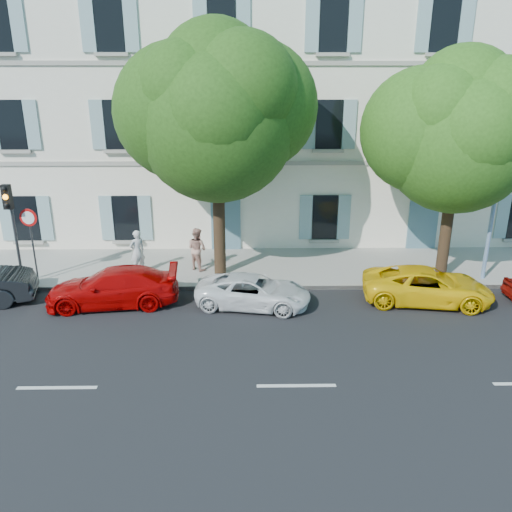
{
  "coord_description": "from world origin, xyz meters",
  "views": [
    {
      "loc": [
        -1.18,
        -14.78,
        7.18
      ],
      "look_at": [
        -0.93,
        2.0,
        1.4
      ],
      "focal_mm": 35.0,
      "sensor_mm": 36.0,
      "label": 1
    }
  ],
  "objects_px": {
    "road_sign": "(30,230)",
    "pedestrian_b": "(197,249)",
    "traffic_light": "(10,213)",
    "pedestrian_a": "(137,252)",
    "street_lamp": "(502,170)",
    "car_yellow_supercar": "(427,286)",
    "tree_right": "(458,140)",
    "car_red_coupe": "(113,287)",
    "car_white_coupe": "(253,291)",
    "tree_left": "(217,122)"
  },
  "relations": [
    {
      "from": "car_red_coupe",
      "to": "pedestrian_a",
      "type": "bearing_deg",
      "value": 168.27
    },
    {
      "from": "car_white_coupe",
      "to": "pedestrian_a",
      "type": "distance_m",
      "value": 5.39
    },
    {
      "from": "road_sign",
      "to": "tree_right",
      "type": "bearing_deg",
      "value": 1.01
    },
    {
      "from": "traffic_light",
      "to": "car_yellow_supercar",
      "type": "bearing_deg",
      "value": -5.99
    },
    {
      "from": "tree_right",
      "to": "road_sign",
      "type": "bearing_deg",
      "value": -178.99
    },
    {
      "from": "car_red_coupe",
      "to": "road_sign",
      "type": "xyz_separation_m",
      "value": [
        -3.32,
        1.82,
        1.53
      ]
    },
    {
      "from": "car_red_coupe",
      "to": "tree_right",
      "type": "distance_m",
      "value": 13.1
    },
    {
      "from": "car_red_coupe",
      "to": "pedestrian_a",
      "type": "xyz_separation_m",
      "value": [
        0.29,
        2.73,
        0.37
      ]
    },
    {
      "from": "traffic_light",
      "to": "road_sign",
      "type": "relative_size",
      "value": 1.33
    },
    {
      "from": "pedestrian_a",
      "to": "road_sign",
      "type": "bearing_deg",
      "value": -26.01
    },
    {
      "from": "pedestrian_b",
      "to": "pedestrian_a",
      "type": "bearing_deg",
      "value": 45.57
    },
    {
      "from": "street_lamp",
      "to": "pedestrian_b",
      "type": "relative_size",
      "value": 4.31
    },
    {
      "from": "pedestrian_a",
      "to": "pedestrian_b",
      "type": "distance_m",
      "value": 2.32
    },
    {
      "from": "tree_left",
      "to": "street_lamp",
      "type": "bearing_deg",
      "value": -4.68
    },
    {
      "from": "car_red_coupe",
      "to": "car_yellow_supercar",
      "type": "height_order",
      "value": "car_red_coupe"
    },
    {
      "from": "car_red_coupe",
      "to": "tree_right",
      "type": "height_order",
      "value": "tree_right"
    },
    {
      "from": "tree_right",
      "to": "street_lamp",
      "type": "bearing_deg",
      "value": -13.06
    },
    {
      "from": "car_yellow_supercar",
      "to": "pedestrian_b",
      "type": "xyz_separation_m",
      "value": [
        -8.22,
        2.99,
        0.4
      ]
    },
    {
      "from": "tree_left",
      "to": "road_sign",
      "type": "distance_m",
      "value": 7.84
    },
    {
      "from": "road_sign",
      "to": "pedestrian_b",
      "type": "xyz_separation_m",
      "value": [
        5.91,
        1.23,
        -1.17
      ]
    },
    {
      "from": "pedestrian_a",
      "to": "tree_right",
      "type": "bearing_deg",
      "value": 136.82
    },
    {
      "from": "tree_right",
      "to": "street_lamp",
      "type": "xyz_separation_m",
      "value": [
        1.55,
        -0.36,
        -1.01
      ]
    },
    {
      "from": "road_sign",
      "to": "pedestrian_b",
      "type": "distance_m",
      "value": 6.15
    },
    {
      "from": "car_red_coupe",
      "to": "tree_left",
      "type": "relative_size",
      "value": 0.49
    },
    {
      "from": "car_yellow_supercar",
      "to": "tree_right",
      "type": "relative_size",
      "value": 0.54
    },
    {
      "from": "traffic_light",
      "to": "pedestrian_a",
      "type": "height_order",
      "value": "traffic_light"
    },
    {
      "from": "car_white_coupe",
      "to": "road_sign",
      "type": "height_order",
      "value": "road_sign"
    },
    {
      "from": "car_yellow_supercar",
      "to": "tree_right",
      "type": "height_order",
      "value": "tree_right"
    },
    {
      "from": "traffic_light",
      "to": "pedestrian_a",
      "type": "bearing_deg",
      "value": 15.39
    },
    {
      "from": "car_white_coupe",
      "to": "pedestrian_b",
      "type": "height_order",
      "value": "pedestrian_b"
    },
    {
      "from": "tree_right",
      "to": "road_sign",
      "type": "height_order",
      "value": "tree_right"
    },
    {
      "from": "tree_left",
      "to": "pedestrian_b",
      "type": "xyz_separation_m",
      "value": [
        -0.93,
        0.49,
        -4.92
      ]
    },
    {
      "from": "tree_right",
      "to": "car_red_coupe",
      "type": "bearing_deg",
      "value": -170.16
    },
    {
      "from": "car_white_coupe",
      "to": "traffic_light",
      "type": "bearing_deg",
      "value": 88.3
    },
    {
      "from": "street_lamp",
      "to": "road_sign",
      "type": "bearing_deg",
      "value": 179.7
    },
    {
      "from": "traffic_light",
      "to": "pedestrian_a",
      "type": "relative_size",
      "value": 2.18
    },
    {
      "from": "car_red_coupe",
      "to": "pedestrian_b",
      "type": "xyz_separation_m",
      "value": [
        2.59,
        3.05,
        0.36
      ]
    },
    {
      "from": "street_lamp",
      "to": "pedestrian_b",
      "type": "height_order",
      "value": "street_lamp"
    },
    {
      "from": "car_yellow_supercar",
      "to": "street_lamp",
      "type": "bearing_deg",
      "value": -50.58
    },
    {
      "from": "tree_left",
      "to": "street_lamp",
      "type": "height_order",
      "value": "tree_left"
    },
    {
      "from": "car_red_coupe",
      "to": "tree_right",
      "type": "relative_size",
      "value": 0.55
    },
    {
      "from": "car_white_coupe",
      "to": "traffic_light",
      "type": "height_order",
      "value": "traffic_light"
    },
    {
      "from": "car_red_coupe",
      "to": "car_yellow_supercar",
      "type": "bearing_deg",
      "value": 84.66
    },
    {
      "from": "traffic_light",
      "to": "car_white_coupe",
      "type": "bearing_deg",
      "value": -11.72
    },
    {
      "from": "pedestrian_a",
      "to": "street_lamp",
      "type": "bearing_deg",
      "value": 135.64
    },
    {
      "from": "tree_left",
      "to": "road_sign",
      "type": "bearing_deg",
      "value": -173.85
    },
    {
      "from": "pedestrian_a",
      "to": "pedestrian_b",
      "type": "bearing_deg",
      "value": 147.85
    },
    {
      "from": "car_red_coupe",
      "to": "pedestrian_a",
      "type": "height_order",
      "value": "pedestrian_a"
    },
    {
      "from": "road_sign",
      "to": "street_lamp",
      "type": "xyz_separation_m",
      "value": [
        16.93,
        -0.09,
        2.15
      ]
    },
    {
      "from": "traffic_light",
      "to": "road_sign",
      "type": "bearing_deg",
      "value": 24.21
    }
  ]
}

